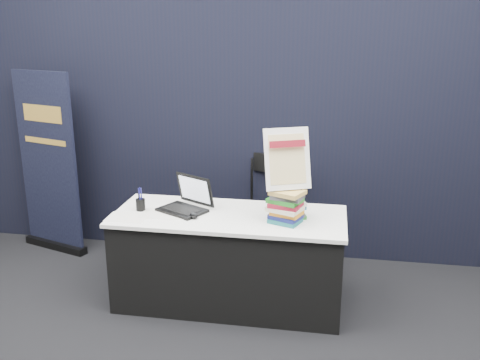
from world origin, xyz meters
name	(u,v)px	position (x,y,z in m)	size (l,w,h in m)	color
floor	(215,339)	(0.00, 0.00, 0.00)	(8.00, 8.00, 0.00)	black
wall_back	(278,55)	(0.00, 4.00, 1.75)	(8.00, 0.02, 3.50)	beige
drape_partition	(250,131)	(0.00, 1.60, 1.20)	(6.00, 0.08, 2.40)	black
display_table	(229,259)	(0.00, 0.55, 0.38)	(1.80, 0.75, 0.75)	black
laptop	(184,202)	(-0.38, 0.60, 0.81)	(0.43, 0.43, 0.27)	black
mouse	(194,216)	(-0.25, 0.44, 0.77)	(0.07, 0.11, 0.03)	black
brochure_left	(127,217)	(-0.76, 0.35, 0.75)	(0.30, 0.21, 0.00)	white
brochure_mid	(168,214)	(-0.47, 0.48, 0.75)	(0.32, 0.23, 0.00)	white
brochure_right	(161,214)	(-0.53, 0.47, 0.75)	(0.30, 0.22, 0.00)	silver
pen_cup	(141,205)	(-0.71, 0.53, 0.80)	(0.07, 0.07, 0.09)	black
book_stack_tall	(286,206)	(0.45, 0.45, 0.88)	(0.28, 0.25, 0.26)	#1A5E63
book_stack_short	(293,208)	(0.49, 0.57, 0.83)	(0.21, 0.18, 0.15)	#228124
info_sign	(287,160)	(0.45, 0.48, 1.23)	(0.36, 0.25, 0.46)	black
pullup_banner	(49,173)	(-1.92, 1.30, 0.78)	(0.74, 0.33, 1.76)	black
stacking_chair	(272,207)	(0.25, 1.32, 0.56)	(0.58, 0.59, 1.01)	black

